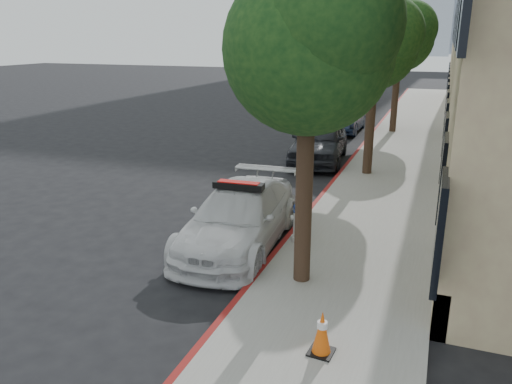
{
  "coord_description": "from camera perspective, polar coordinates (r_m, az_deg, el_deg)",
  "views": [
    {
      "loc": [
        5.03,
        -10.11,
        4.45
      ],
      "look_at": [
        1.18,
        0.2,
        1.0
      ],
      "focal_mm": 35.0,
      "sensor_mm": 36.0,
      "label": 1
    }
  ],
  "objects": [
    {
      "name": "curb_strip",
      "position": [
        20.79,
        11.86,
        4.9
      ],
      "size": [
        0.12,
        50.0,
        0.15
      ],
      "primitive_type": "cube",
      "color": "maroon",
      "rests_on": "ground"
    },
    {
      "name": "fire_hydrant",
      "position": [
        10.92,
        4.93,
        -3.45
      ],
      "size": [
        0.37,
        0.33,
        0.87
      ],
      "rotation": [
        0.0,
        0.0,
        0.22
      ],
      "color": "silver",
      "rests_on": "sidewalk"
    },
    {
      "name": "parked_car_mid",
      "position": [
        18.53,
        7.23,
        5.85
      ],
      "size": [
        2.32,
        4.74,
        1.56
      ],
      "primitive_type": "imported",
      "rotation": [
        0.0,
        0.0,
        0.11
      ],
      "color": "black",
      "rests_on": "ground"
    },
    {
      "name": "traffic_cone",
      "position": [
        7.32,
        7.55,
        -15.64
      ],
      "size": [
        0.38,
        0.38,
        0.67
      ],
      "rotation": [
        0.0,
        0.0,
        -0.09
      ],
      "color": "black",
      "rests_on": "sidewalk"
    },
    {
      "name": "police_car",
      "position": [
        10.91,
        -1.95,
        -2.89
      ],
      "size": [
        2.13,
        4.67,
        1.48
      ],
      "rotation": [
        0.0,
        0.0,
        0.06
      ],
      "color": "silver",
      "rests_on": "ground"
    },
    {
      "name": "sidewalk",
      "position": [
        20.63,
        16.09,
        4.49
      ],
      "size": [
        3.2,
        50.0,
        0.15
      ],
      "primitive_type": "cube",
      "color": "gray",
      "rests_on": "ground"
    },
    {
      "name": "tree_far",
      "position": [
        24.19,
        16.21,
        16.61
      ],
      "size": [
        3.1,
        3.0,
        5.81
      ],
      "color": "black",
      "rests_on": "sidewalk"
    },
    {
      "name": "tree_mid",
      "position": [
        16.23,
        13.59,
        15.93
      ],
      "size": [
        2.77,
        2.64,
        5.43
      ],
      "color": "black",
      "rests_on": "sidewalk"
    },
    {
      "name": "tree_near",
      "position": [
        8.36,
        6.19,
        16.1
      ],
      "size": [
        2.92,
        2.82,
        5.62
      ],
      "color": "black",
      "rests_on": "sidewalk"
    },
    {
      "name": "parked_car_far",
      "position": [
        24.73,
        10.26,
        8.36
      ],
      "size": [
        1.43,
        4.1,
        1.35
      ],
      "primitive_type": "imported",
      "rotation": [
        0.0,
        0.0,
        0.0
      ],
      "color": "#131C31",
      "rests_on": "ground"
    },
    {
      "name": "ground",
      "position": [
        12.14,
        -5.56,
        -4.19
      ],
      "size": [
        120.0,
        120.0,
        0.0
      ],
      "primitive_type": "plane",
      "color": "black",
      "rests_on": "ground"
    }
  ]
}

